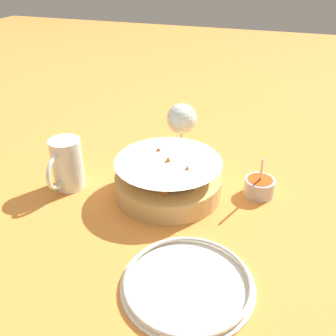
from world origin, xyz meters
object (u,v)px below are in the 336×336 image
Objects in this scene: food_basket at (168,179)px; beer_mug at (67,166)px; sauce_cup at (259,186)px; wine_glass at (182,120)px; side_plate at (188,282)px.

food_basket is 2.00× the size of beer_mug.
beer_mug is (0.10, -0.42, 0.03)m from sauce_cup.
sauce_cup is at bearing 59.96° from wine_glass.
sauce_cup is 0.27m from wine_glass.
side_plate is (0.43, 0.14, -0.09)m from wine_glass.
side_plate is (0.31, -0.08, -0.02)m from sauce_cup.
sauce_cup is 0.79× the size of wine_glass.
beer_mug is at bearing -120.58° from side_plate.
sauce_cup is at bearing 107.41° from food_basket.
side_plate is (0.20, 0.34, -0.05)m from beer_mug.
wine_glass is 0.64× the size of side_plate.
wine_glass is (-0.13, -0.22, 0.08)m from sauce_cup.
food_basket is 0.21m from sauce_cup.
sauce_cup reaches higher than side_plate.
wine_glass is 0.31m from beer_mug.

